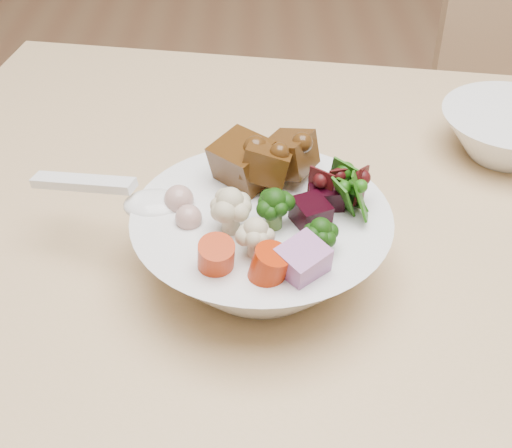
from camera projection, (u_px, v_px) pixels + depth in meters
name	position (u px, v px, depth m)	size (l,w,h in m)	color
food_bowl	(263.00, 239.00, 0.70)	(0.25, 0.25, 0.14)	white
soup_spoon	(135.00, 199.00, 0.70)	(0.17, 0.09, 0.03)	white
side_bowl	(508.00, 134.00, 0.88)	(0.17, 0.17, 0.06)	white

